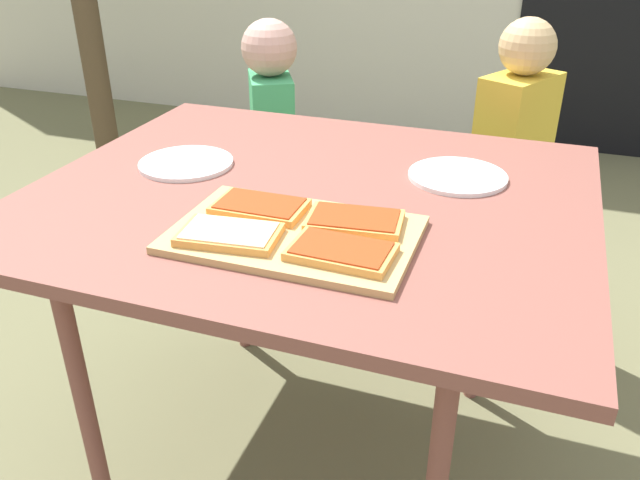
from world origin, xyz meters
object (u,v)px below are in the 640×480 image
at_px(pizza_slice_near_left, 229,234).
at_px(pizza_slice_far_right, 355,220).
at_px(plate_white_left, 186,163).
at_px(dining_table, 309,216).
at_px(pizza_slice_far_left, 260,206).
at_px(plate_white_right, 458,176).
at_px(child_right, 509,169).
at_px(cutting_board, 294,234).
at_px(child_left, 272,133).
at_px(pizza_slice_near_right, 341,251).

bearing_deg(pizza_slice_near_left, pizza_slice_far_right, 33.30).
bearing_deg(pizza_slice_far_right, plate_white_left, 157.70).
distance_m(dining_table, pizza_slice_far_left, 0.18).
distance_m(plate_white_right, child_right, 0.60).
bearing_deg(pizza_slice_near_left, plate_white_right, 53.36).
bearing_deg(cutting_board, child_left, 115.57).
height_order(plate_white_left, child_left, child_left).
distance_m(child_left, child_right, 0.84).
height_order(dining_table, child_right, child_right).
xyz_separation_m(plate_white_left, child_right, (0.69, 0.69, -0.18)).
xyz_separation_m(pizza_slice_near_right, pizza_slice_far_left, (-0.20, 0.12, 0.00)).
distance_m(pizza_slice_far_right, pizza_slice_far_left, 0.19).
xyz_separation_m(cutting_board, plate_white_left, (-0.37, 0.25, -0.00)).
bearing_deg(child_right, pizza_slice_near_left, -112.67).
bearing_deg(child_right, pizza_slice_near_right, -102.13).
bearing_deg(pizza_slice_far_left, pizza_slice_near_right, -29.95).
bearing_deg(pizza_slice_far_left, pizza_slice_far_right, 0.97).
distance_m(plate_white_right, child_left, 1.03).
relative_size(pizza_slice_far_left, plate_white_right, 0.81).
height_order(dining_table, plate_white_right, plate_white_right).
height_order(pizza_slice_near_left, child_left, child_left).
xyz_separation_m(dining_table, plate_white_left, (-0.32, 0.04, 0.06)).
distance_m(pizza_slice_near_right, pizza_slice_near_left, 0.21).
bearing_deg(plate_white_right, pizza_slice_near_right, -106.13).
relative_size(plate_white_right, child_left, 0.23).
bearing_deg(cutting_board, child_right, 71.07).
height_order(pizza_slice_far_right, plate_white_right, pizza_slice_far_right).
bearing_deg(child_left, pizza_slice_near_right, -61.18).
relative_size(pizza_slice_near_left, plate_white_right, 0.86).
bearing_deg(pizza_slice_near_right, cutting_board, 151.67).
bearing_deg(dining_table, cutting_board, -76.71).
distance_m(dining_table, child_left, 0.98).
height_order(pizza_slice_near_right, child_left, child_left).
xyz_separation_m(pizza_slice_far_left, plate_white_left, (-0.28, 0.19, -0.02)).
bearing_deg(child_left, dining_table, -61.73).
relative_size(pizza_slice_far_right, pizza_slice_far_left, 1.06).
relative_size(pizza_slice_far_right, child_right, 0.18).
relative_size(plate_white_left, plate_white_right, 1.00).
xyz_separation_m(pizza_slice_far_right, pizza_slice_far_left, (-0.19, -0.00, 0.00)).
bearing_deg(pizza_slice_far_right, child_left, 121.10).
bearing_deg(plate_white_right, child_left, 137.64).
distance_m(cutting_board, plate_white_left, 0.45).
height_order(pizza_slice_far_left, child_right, child_right).
bearing_deg(plate_white_right, dining_table, -148.46).
xyz_separation_m(pizza_slice_near_left, pizza_slice_far_right, (0.19, 0.13, 0.00)).
bearing_deg(plate_white_right, pizza_slice_far_left, -135.48).
bearing_deg(child_left, pizza_slice_far_left, -67.60).
relative_size(pizza_slice_near_left, pizza_slice_far_left, 1.06).
xyz_separation_m(cutting_board, pizza_slice_near_left, (-0.10, -0.07, 0.02)).
relative_size(dining_table, pizza_slice_far_right, 6.27).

